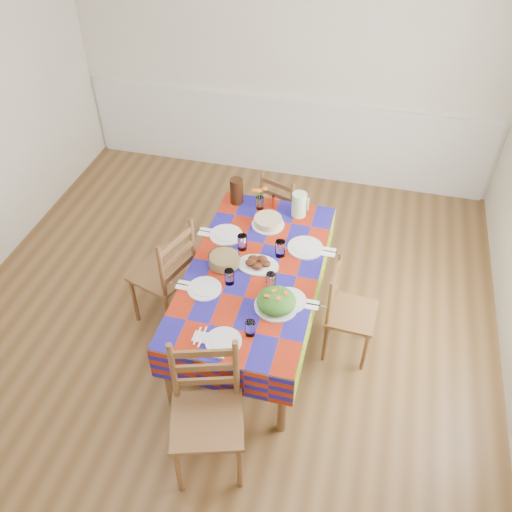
{
  "coord_description": "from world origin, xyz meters",
  "views": [
    {
      "loc": [
        1.01,
        -2.76,
        3.49
      ],
      "look_at": [
        0.3,
        0.06,
        0.87
      ],
      "focal_mm": 38.0,
      "sensor_mm": 36.0,
      "label": 1
    }
  ],
  "objects_px": {
    "tea_pitcher": "(237,191)",
    "chair_right": "(347,312)",
    "chair_near": "(207,414)",
    "chair_far": "(283,210)",
    "meat_platter": "(258,263)",
    "green_pitcher": "(299,204)",
    "chair_left": "(167,275)",
    "dining_table": "(254,276)"
  },
  "relations": [
    {
      "from": "chair_near",
      "to": "chair_far",
      "type": "height_order",
      "value": "chair_near"
    },
    {
      "from": "green_pitcher",
      "to": "dining_table",
      "type": "bearing_deg",
      "value": -104.81
    },
    {
      "from": "meat_platter",
      "to": "chair_near",
      "type": "relative_size",
      "value": 0.32
    },
    {
      "from": "chair_far",
      "to": "chair_near",
      "type": "bearing_deg",
      "value": 110.61
    },
    {
      "from": "green_pitcher",
      "to": "chair_near",
      "type": "height_order",
      "value": "chair_near"
    },
    {
      "from": "green_pitcher",
      "to": "chair_near",
      "type": "distance_m",
      "value": 1.91
    },
    {
      "from": "chair_left",
      "to": "meat_platter",
      "type": "bearing_deg",
      "value": 112.24
    },
    {
      "from": "chair_far",
      "to": "chair_right",
      "type": "height_order",
      "value": "same"
    },
    {
      "from": "dining_table",
      "to": "green_pitcher",
      "type": "height_order",
      "value": "green_pitcher"
    },
    {
      "from": "meat_platter",
      "to": "chair_near",
      "type": "height_order",
      "value": "chair_near"
    },
    {
      "from": "meat_platter",
      "to": "chair_left",
      "type": "xyz_separation_m",
      "value": [
        -0.74,
        -0.05,
        -0.24
      ]
    },
    {
      "from": "green_pitcher",
      "to": "chair_left",
      "type": "xyz_separation_m",
      "value": [
        -0.91,
        -0.75,
        -0.32
      ]
    },
    {
      "from": "chair_far",
      "to": "green_pitcher",
      "type": "bearing_deg",
      "value": 137.49
    },
    {
      "from": "chair_left",
      "to": "chair_right",
      "type": "bearing_deg",
      "value": 108.71
    },
    {
      "from": "meat_platter",
      "to": "tea_pitcher",
      "type": "distance_m",
      "value": 0.84
    },
    {
      "from": "green_pitcher",
      "to": "chair_far",
      "type": "relative_size",
      "value": 0.25
    },
    {
      "from": "meat_platter",
      "to": "tea_pitcher",
      "type": "bearing_deg",
      "value": 116.63
    },
    {
      "from": "meat_platter",
      "to": "chair_left",
      "type": "height_order",
      "value": "chair_left"
    },
    {
      "from": "chair_right",
      "to": "chair_far",
      "type": "bearing_deg",
      "value": 35.79
    },
    {
      "from": "dining_table",
      "to": "tea_pitcher",
      "type": "bearing_deg",
      "value": 114.48
    },
    {
      "from": "meat_platter",
      "to": "chair_far",
      "type": "bearing_deg",
      "value": 91.56
    },
    {
      "from": "chair_near",
      "to": "chair_left",
      "type": "relative_size",
      "value": 1.02
    },
    {
      "from": "green_pitcher",
      "to": "chair_right",
      "type": "xyz_separation_m",
      "value": [
        0.53,
        -0.73,
        -0.39
      ]
    },
    {
      "from": "green_pitcher",
      "to": "chair_left",
      "type": "distance_m",
      "value": 1.22
    },
    {
      "from": "tea_pitcher",
      "to": "chair_right",
      "type": "height_order",
      "value": "tea_pitcher"
    },
    {
      "from": "chair_far",
      "to": "meat_platter",
      "type": "bearing_deg",
      "value": 112.17
    },
    {
      "from": "dining_table",
      "to": "chair_left",
      "type": "relative_size",
      "value": 1.83
    },
    {
      "from": "tea_pitcher",
      "to": "chair_far",
      "type": "height_order",
      "value": "tea_pitcher"
    },
    {
      "from": "chair_far",
      "to": "chair_right",
      "type": "distance_m",
      "value": 1.36
    },
    {
      "from": "meat_platter",
      "to": "green_pitcher",
      "type": "relative_size",
      "value": 1.51
    },
    {
      "from": "green_pitcher",
      "to": "chair_right",
      "type": "bearing_deg",
      "value": -54.13
    },
    {
      "from": "chair_far",
      "to": "chair_left",
      "type": "bearing_deg",
      "value": 79.28
    },
    {
      "from": "meat_platter",
      "to": "chair_far",
      "type": "xyz_separation_m",
      "value": [
        -0.03,
        1.1,
        -0.31
      ]
    },
    {
      "from": "meat_platter",
      "to": "chair_left",
      "type": "relative_size",
      "value": 0.32
    },
    {
      "from": "chair_left",
      "to": "dining_table",
      "type": "bearing_deg",
      "value": 109.2
    },
    {
      "from": "chair_near",
      "to": "chair_right",
      "type": "bearing_deg",
      "value": 39.66
    },
    {
      "from": "chair_near",
      "to": "green_pitcher",
      "type": "bearing_deg",
      "value": 66.25
    },
    {
      "from": "chair_right",
      "to": "tea_pitcher",
      "type": "bearing_deg",
      "value": 57.1
    },
    {
      "from": "meat_platter",
      "to": "chair_far",
      "type": "height_order",
      "value": "chair_far"
    },
    {
      "from": "chair_near",
      "to": "chair_right",
      "type": "height_order",
      "value": "chair_near"
    },
    {
      "from": "meat_platter",
      "to": "green_pitcher",
      "type": "xyz_separation_m",
      "value": [
        0.18,
        0.69,
        0.08
      ]
    },
    {
      "from": "chair_left",
      "to": "chair_near",
      "type": "bearing_deg",
      "value": 50.21
    }
  ]
}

